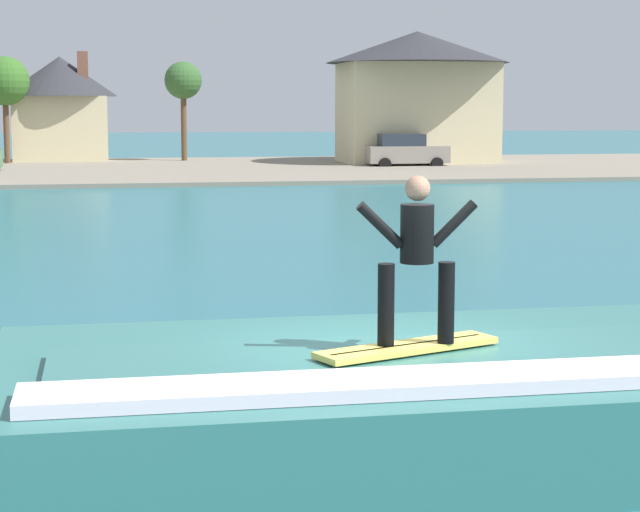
# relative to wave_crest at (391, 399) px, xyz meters

# --- Properties ---
(ground_plane) EXTENTS (260.00, 260.00, 0.00)m
(ground_plane) POSITION_rel_wave_crest_xyz_m (0.05, 0.19, -0.50)
(ground_plane) COLOR #256975
(wave_crest) EXTENTS (7.81, 4.32, 1.07)m
(wave_crest) POSITION_rel_wave_crest_xyz_m (0.00, 0.00, 0.00)
(wave_crest) COLOR #347570
(wave_crest) RESTS_ON ground_plane
(surfboard) EXTENTS (1.93, 1.08, 0.06)m
(surfboard) POSITION_rel_wave_crest_xyz_m (0.06, -0.37, 0.60)
(surfboard) COLOR #EAD159
(surfboard) RESTS_ON wave_crest
(surfer) EXTENTS (1.18, 0.32, 1.61)m
(surfer) POSITION_rel_wave_crest_xyz_m (0.14, -0.37, 1.52)
(surfer) COLOR black
(surfer) RESTS_ON surfboard
(shoreline_bank) EXTENTS (120.00, 22.56, 0.19)m
(shoreline_bank) POSITION_rel_wave_crest_xyz_m (0.05, 47.83, -0.41)
(shoreline_bank) COLOR gray
(shoreline_bank) RESTS_ON ground_plane
(car_far_shore) EXTENTS (4.34, 2.16, 1.86)m
(car_far_shore) POSITION_rel_wave_crest_xyz_m (13.07, 47.92, 0.44)
(car_far_shore) COLOR gray
(car_far_shore) RESTS_ON ground_plane
(house_gabled_white) EXTENTS (10.17, 10.17, 7.41)m
(house_gabled_white) POSITION_rel_wave_crest_xyz_m (14.54, 50.93, 3.90)
(house_gabled_white) COLOR beige
(house_gabled_white) RESTS_ON ground_plane
(house_small_cottage) EXTENTS (6.53, 6.53, 6.41)m
(house_small_cottage) POSITION_rel_wave_crest_xyz_m (-5.03, 57.15, 2.96)
(house_small_cottage) COLOR beige
(house_small_cottage) RESTS_ON ground_plane
(tree_tall_bare) EXTENTS (2.68, 2.68, 6.02)m
(tree_tall_bare) POSITION_rel_wave_crest_xyz_m (-7.88, 54.19, 4.12)
(tree_tall_bare) COLOR brown
(tree_tall_bare) RESTS_ON ground_plane
(tree_short_bushy) EXTENTS (2.14, 2.14, 5.84)m
(tree_short_bushy) POSITION_rel_wave_crest_xyz_m (1.92, 55.40, 4.15)
(tree_short_bushy) COLOR brown
(tree_short_bushy) RESTS_ON ground_plane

